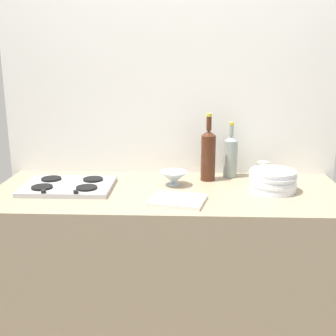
{
  "coord_description": "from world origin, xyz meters",
  "views": [
    {
      "loc": [
        0.08,
        -2.04,
        1.56
      ],
      "look_at": [
        0.0,
        0.0,
        1.02
      ],
      "focal_mm": 45.04,
      "sensor_mm": 36.0,
      "label": 1
    }
  ],
  "objects": [
    {
      "name": "counter_block",
      "position": [
        0.0,
        0.0,
        0.45
      ],
      "size": [
        1.8,
        0.7,
        0.9
      ],
      "primitive_type": "cube",
      "color": "tan",
      "rests_on": "ground"
    },
    {
      "name": "backsplash_panel",
      "position": [
        0.0,
        0.38,
        1.28
      ],
      "size": [
        1.9,
        0.06,
        2.55
      ],
      "primitive_type": "cube",
      "color": "white",
      "rests_on": "ground"
    },
    {
      "name": "stovetop_hob",
      "position": [
        -0.52,
        0.02,
        0.91
      ],
      "size": [
        0.45,
        0.34,
        0.04
      ],
      "color": "#B2B2B7",
      "rests_on": "counter_block"
    },
    {
      "name": "plate_stack",
      "position": [
        0.53,
        0.02,
        0.95
      ],
      "size": [
        0.24,
        0.24,
        0.11
      ],
      "color": "white",
      "rests_on": "counter_block"
    },
    {
      "name": "wine_bottle_leftmost",
      "position": [
        0.34,
        0.28,
        1.02
      ],
      "size": [
        0.08,
        0.08,
        0.31
      ],
      "color": "gray",
      "rests_on": "counter_block"
    },
    {
      "name": "wine_bottle_mid_left",
      "position": [
        0.21,
        0.2,
        1.05
      ],
      "size": [
        0.08,
        0.08,
        0.37
      ],
      "color": "#472314",
      "rests_on": "counter_block"
    },
    {
      "name": "mixing_bowl",
      "position": [
        0.03,
        0.1,
        0.94
      ],
      "size": [
        0.15,
        0.15,
        0.08
      ],
      "color": "silver",
      "rests_on": "counter_block"
    },
    {
      "name": "condiment_jar_front",
      "position": [
        0.52,
        0.25,
        0.95
      ],
      "size": [
        0.07,
        0.07,
        0.1
      ],
      "color": "#9E998C",
      "rests_on": "counter_block"
    },
    {
      "name": "cutting_board",
      "position": [
        0.05,
        -0.17,
        0.91
      ],
      "size": [
        0.29,
        0.25,
        0.02
      ],
      "primitive_type": "cube",
      "rotation": [
        0.0,
        0.0,
        -0.23
      ],
      "color": "silver",
      "rests_on": "counter_block"
    }
  ]
}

